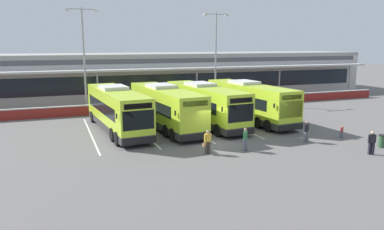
% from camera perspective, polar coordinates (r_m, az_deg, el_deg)
% --- Properties ---
extents(ground_plane, '(200.00, 200.00, 0.00)m').
position_cam_1_polar(ground_plane, '(28.10, 3.23, -4.22)').
color(ground_plane, '#605E5B').
extents(terminal_building, '(70.00, 13.00, 6.00)m').
position_cam_1_polar(terminal_building, '(53.04, -8.59, 6.13)').
color(terminal_building, silver).
rests_on(terminal_building, ground).
extents(red_barrier_wall, '(60.00, 0.40, 1.10)m').
position_cam_1_polar(red_barrier_wall, '(41.37, -4.88, 1.45)').
color(red_barrier_wall, maroon).
rests_on(red_barrier_wall, ground).
extents(coach_bus_leftmost, '(3.81, 12.33, 3.78)m').
position_cam_1_polar(coach_bus_leftmost, '(31.96, -11.48, 0.71)').
color(coach_bus_leftmost, '#B7DB2D').
rests_on(coach_bus_leftmost, ground).
extents(coach_bus_left_centre, '(3.81, 12.33, 3.78)m').
position_cam_1_polar(coach_bus_left_centre, '(32.53, -4.15, 1.08)').
color(coach_bus_left_centre, '#B7DB2D').
rests_on(coach_bus_left_centre, ground).
extents(coach_bus_centre, '(3.81, 12.33, 3.78)m').
position_cam_1_polar(coach_bus_centre, '(33.98, 1.97, 1.53)').
color(coach_bus_centre, '#B7DB2D').
rests_on(coach_bus_centre, ground).
extents(coach_bus_right_centre, '(3.81, 12.33, 3.78)m').
position_cam_1_polar(coach_bus_right_centre, '(36.06, 8.79, 1.95)').
color(coach_bus_right_centre, '#B7DB2D').
rests_on(coach_bus_right_centre, ground).
extents(bay_stripe_far_west, '(0.14, 13.00, 0.01)m').
position_cam_1_polar(bay_stripe_far_west, '(31.76, -15.34, -2.81)').
color(bay_stripe_far_west, silver).
rests_on(bay_stripe_far_west, ground).
extents(bay_stripe_west, '(0.14, 13.00, 0.01)m').
position_cam_1_polar(bay_stripe_west, '(32.38, -7.93, -2.26)').
color(bay_stripe_west, silver).
rests_on(bay_stripe_west, ground).
extents(bay_stripe_mid_west, '(0.14, 13.00, 0.01)m').
position_cam_1_polar(bay_stripe_mid_west, '(33.51, -0.91, -1.71)').
color(bay_stripe_mid_west, silver).
rests_on(bay_stripe_mid_west, ground).
extents(bay_stripe_centre, '(0.14, 13.00, 0.01)m').
position_cam_1_polar(bay_stripe_centre, '(35.11, 5.56, -1.17)').
color(bay_stripe_centre, silver).
rests_on(bay_stripe_centre, ground).
extents(bay_stripe_mid_east, '(0.14, 13.00, 0.01)m').
position_cam_1_polar(bay_stripe_mid_east, '(37.12, 11.40, -0.68)').
color(bay_stripe_mid_east, silver).
rests_on(bay_stripe_mid_east, ground).
extents(pedestrian_with_handbag, '(0.64, 0.32, 1.62)m').
position_cam_1_polar(pedestrian_with_handbag, '(25.02, 2.40, -4.08)').
color(pedestrian_with_handbag, '#4C4238').
rests_on(pedestrian_with_handbag, ground).
extents(pedestrian_in_dark_coat, '(0.42, 0.47, 1.62)m').
position_cam_1_polar(pedestrian_in_dark_coat, '(25.93, 8.20, -3.61)').
color(pedestrian_in_dark_coat, slate).
rests_on(pedestrian_in_dark_coat, ground).
extents(pedestrian_child, '(0.33, 0.19, 1.00)m').
position_cam_1_polar(pedestrian_child, '(31.49, 22.06, -2.34)').
color(pedestrian_child, slate).
rests_on(pedestrian_child, ground).
extents(pedestrian_near_bin, '(0.52, 0.34, 1.62)m').
position_cam_1_polar(pedestrian_near_bin, '(29.26, 17.20, -2.32)').
color(pedestrian_near_bin, slate).
rests_on(pedestrian_near_bin, ground).
extents(pedestrian_approaching_bus, '(0.54, 0.37, 1.62)m').
position_cam_1_polar(pedestrian_approaching_bus, '(27.57, 25.95, -3.75)').
color(pedestrian_approaching_bus, black).
rests_on(pedestrian_approaching_bus, ground).
extents(lamp_post_west, '(3.24, 0.28, 11.00)m').
position_cam_1_polar(lamp_post_west, '(41.23, -16.31, 9.04)').
color(lamp_post_west, '#9E9EA3').
rests_on(lamp_post_west, ground).
extents(lamp_post_centre, '(3.24, 0.28, 11.00)m').
position_cam_1_polar(lamp_post_centre, '(46.35, 3.68, 9.61)').
color(lamp_post_centre, '#9E9EA3').
rests_on(lamp_post_centre, ground).
extents(litter_bin, '(0.54, 0.54, 0.93)m').
position_cam_1_polar(litter_bin, '(29.89, 27.22, -3.58)').
color(litter_bin, '#2D5133').
rests_on(litter_bin, ground).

